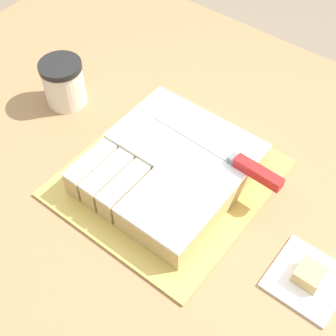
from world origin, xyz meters
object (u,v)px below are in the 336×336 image
brownie (309,275)px  knife (244,165)px  cake (171,168)px  coffee_cup (64,83)px  cake_board (168,178)px

brownie → knife: bearing=154.4°
knife → brownie: knife is taller
cake → brownie: bearing=-5.3°
coffee_cup → brownie: (0.65, -0.06, -0.03)m
cake → brownie: size_ratio=6.70×
cake_board → cake: bearing=47.7°
cake → knife: 0.15m
knife → coffee_cup: coffee_cup is taller
brownie → cake_board: bearing=175.4°
cake → coffee_cup: coffee_cup is taller
cake_board → brownie: bearing=-4.6°
knife → cake_board: bearing=30.9°
cake_board → knife: 0.16m
cake → coffee_cup: size_ratio=2.82×
cake → knife: bearing=28.0°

